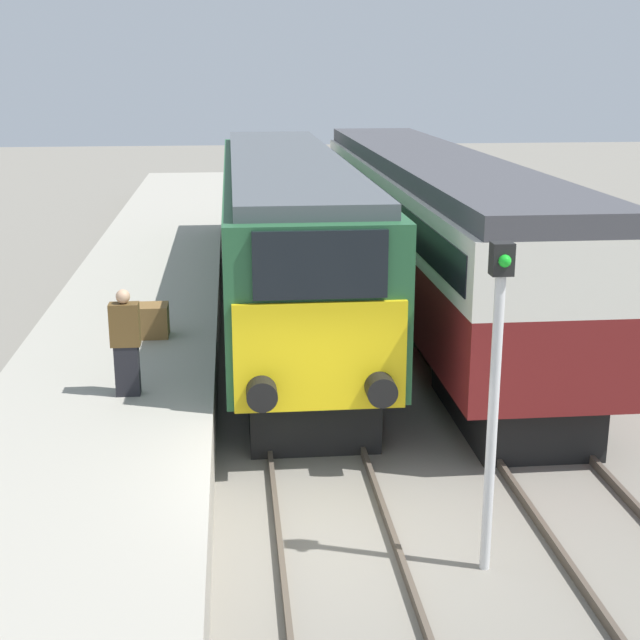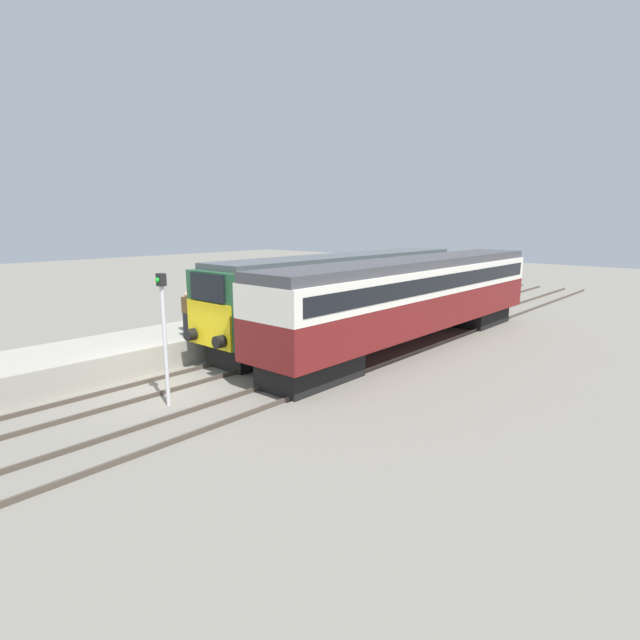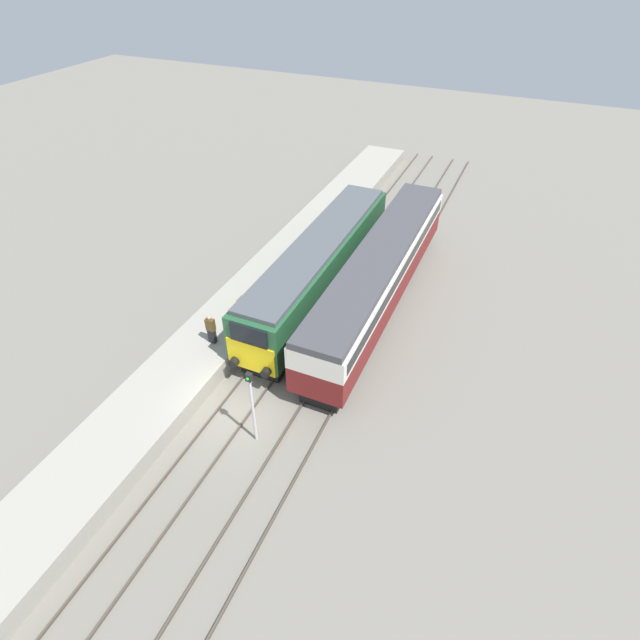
{
  "view_description": "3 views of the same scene",
  "coord_description": "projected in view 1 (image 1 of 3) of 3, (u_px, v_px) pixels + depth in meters",
  "views": [
    {
      "loc": [
        -1.2,
        -9.99,
        5.78
      ],
      "look_at": [
        0.0,
        2.05,
        2.34
      ],
      "focal_mm": 50.0,
      "sensor_mm": 36.0,
      "label": 1
    },
    {
      "loc": [
        14.48,
        -8.36,
        5.4
      ],
      "look_at": [
        1.7,
        6.05,
        1.6
      ],
      "focal_mm": 28.0,
      "sensor_mm": 36.0,
      "label": 2
    },
    {
      "loc": [
        9.68,
        -12.16,
        17.48
      ],
      "look_at": [
        1.7,
        6.05,
        1.6
      ],
      "focal_mm": 28.0,
      "sensor_mm": 36.0,
      "label": 3
    }
  ],
  "objects": [
    {
      "name": "person_on_platform",
      "position": [
        126.0,
        343.0,
        13.39
      ],
      "size": [
        0.44,
        0.26,
        1.65
      ],
      "color": "black",
      "rests_on": "platform_left"
    },
    {
      "name": "signal_post",
      "position": [
        495.0,
        383.0,
        10.03
      ],
      "size": [
        0.24,
        0.28,
        3.96
      ],
      "color": "silver",
      "rests_on": "ground_plane"
    },
    {
      "name": "locomotive",
      "position": [
        286.0,
        232.0,
        20.05
      ],
      "size": [
        2.7,
        16.03,
        3.92
      ],
      "color": "black",
      "rests_on": "ground_plane"
    },
    {
      "name": "luggage_crate",
      "position": [
        149.0,
        321.0,
        16.47
      ],
      "size": [
        0.7,
        0.56,
        0.6
      ],
      "color": "brown",
      "rests_on": "platform_left"
    },
    {
      "name": "ground_plane",
      "position": [
        336.0,
        542.0,
        11.26
      ],
      "size": [
        120.0,
        120.0,
        0.0
      ],
      "primitive_type": "plane",
      "color": "slate"
    },
    {
      "name": "rails_near_track",
      "position": [
        304.0,
        397.0,
        16.02
      ],
      "size": [
        1.51,
        60.0,
        0.14
      ],
      "color": "#4C4238",
      "rests_on": "ground_plane"
    },
    {
      "name": "rails_far_track",
      "position": [
        488.0,
        390.0,
        16.35
      ],
      "size": [
        1.5,
        60.0,
        0.14
      ],
      "color": "#4C4238",
      "rests_on": "ground_plane"
    },
    {
      "name": "platform_left",
      "position": [
        134.0,
        332.0,
        18.47
      ],
      "size": [
        3.5,
        50.0,
        0.96
      ],
      "color": "#9E998C",
      "rests_on": "ground_plane"
    },
    {
      "name": "passenger_carriage",
      "position": [
        429.0,
        219.0,
        20.85
      ],
      "size": [
        2.75,
        17.7,
        3.87
      ],
      "color": "black",
      "rests_on": "ground_plane"
    }
  ]
}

